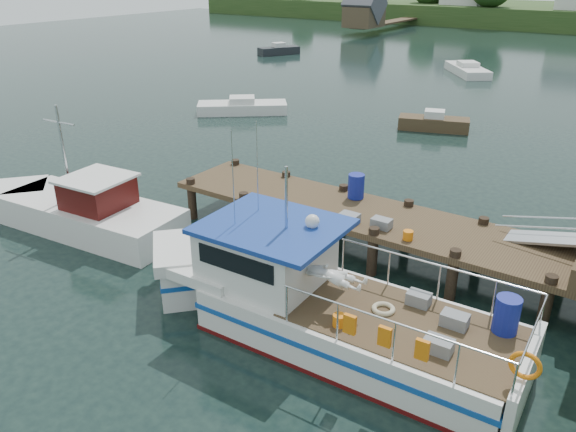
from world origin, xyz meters
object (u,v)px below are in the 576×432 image
Objects in this scene: lobster_boat at (311,300)px; moored_e at (279,50)px; moored_rowboat at (434,123)px; moored_d at (467,69)px; dock at (548,230)px; work_boat at (82,210)px; moored_a at (242,107)px.

lobster_boat is 2.43× the size of moored_e.
moored_rowboat is 0.66× the size of moored_d.
dock is at bearing -48.46° from moored_rowboat.
moored_rowboat is at bearing 100.75° from lobster_boat.
lobster_boat reaches higher than moored_d.
lobster_boat is 40.43m from moored_d.
work_boat is at bearing -164.05° from dock.
lobster_boat reaches higher than work_boat.
moored_a is 1.24× the size of moored_e.
dock is 24.36m from moored_a.
dock is 1.50× the size of lobster_boat.
work_boat reaches higher than moored_a.
moored_d is (1.41, 38.80, -0.31)m from work_boat.
moored_d is at bearing 114.11° from moored_rowboat.
lobster_boat is 49.17m from moored_e.
lobster_boat reaches higher than dock.
dock is at bearing 10.73° from work_boat.
dock is at bearing 45.42° from lobster_boat.
moored_rowboat is at bearing 119.99° from dock.
moored_e is at bearing 133.93° from dock.
dock is 3.64× the size of moored_e.
dock is at bearing -49.94° from moored_a.
dock is 2.62× the size of moored_d.
moored_d is 20.27m from moored_e.
moored_e reaches higher than moored_rowboat.
work_boat is 1.35× the size of moored_d.
lobster_boat is at bearing -65.74° from moored_a.
moored_e is (-12.79, 22.19, 0.06)m from moored_a.
work_boat is 38.83m from moored_d.
moored_rowboat is 31.07m from moored_e.
work_boat is at bearing -46.40° from moored_e.
work_boat is 20.67m from moored_rowboat.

